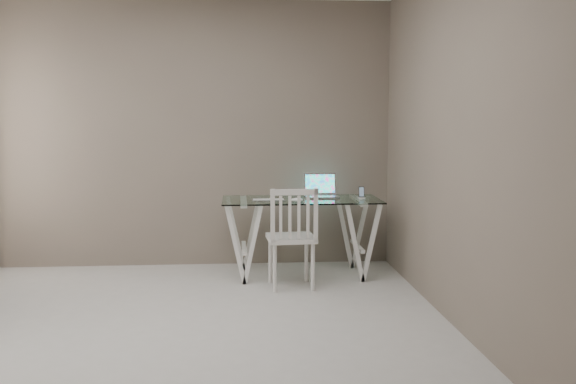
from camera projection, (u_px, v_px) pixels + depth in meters
name	position (u px, v px, depth m)	size (l,w,h in m)	color
room	(163.00, 88.00, 4.27)	(4.50, 4.52, 2.71)	#B8B5B0
desk	(301.00, 236.00, 6.16)	(1.50, 0.70, 0.75)	silver
chair	(292.00, 233.00, 5.66)	(0.44, 0.44, 0.91)	silver
laptop	(321.00, 191.00, 6.30)	(0.32, 0.28, 0.23)	#BCBCC0
keyboard	(268.00, 200.00, 6.02)	(0.31, 0.13, 0.01)	silver
mouse	(297.00, 200.00, 5.92)	(0.12, 0.07, 0.04)	white
phone_dock	(362.00, 195.00, 6.15)	(0.06, 0.06, 0.12)	white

